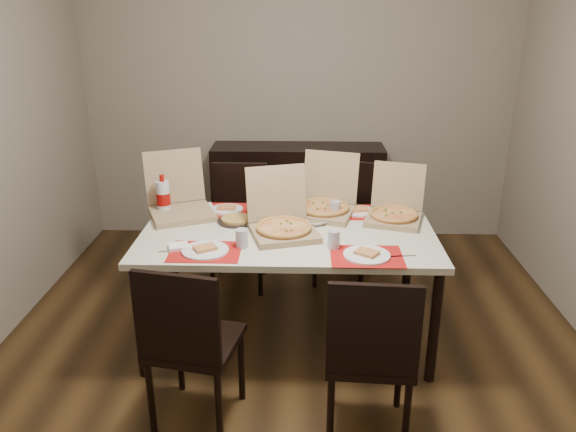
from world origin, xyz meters
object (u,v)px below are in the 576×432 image
object	(u,v)px
dining_table	(288,241)
chair_near_right	(370,351)
chair_far_left	(239,220)
dip_bowl	(316,222)
chair_far_right	(347,217)
soda_bottle	(163,198)
chair_near_left	(189,340)
sideboard	(298,195)
pizza_box_center	(282,224)

from	to	relation	value
dining_table	chair_near_right	distance (m)	1.02
chair_far_left	dip_bowl	bearing A→B (deg)	-49.66
chair_far_right	soda_bottle	size ratio (longest dim) A/B	3.41
chair_far_left	dip_bowl	distance (m)	0.93
chair_near_left	dip_bowl	xyz separation A→B (m)	(0.64, 0.97, 0.25)
chair_far_right	dip_bowl	xyz separation A→B (m)	(-0.26, -0.76, 0.25)
dining_table	chair_near_left	xyz separation A→B (m)	(-0.46, -0.85, -0.17)
chair_near_right	soda_bottle	distance (m)	1.76
chair_far_right	dip_bowl	world-z (taller)	chair_far_right
chair_near_right	chair_far_left	xyz separation A→B (m)	(-0.82, 1.72, 0.00)
chair_far_left	chair_far_right	bearing A→B (deg)	5.46
sideboard	chair_far_right	distance (m)	0.81
sideboard	chair_far_left	bearing A→B (deg)	-119.40
sideboard	pizza_box_center	bearing A→B (deg)	-92.53
chair_far_right	dip_bowl	size ratio (longest dim) A/B	7.27
chair_near_left	chair_far_right	distance (m)	1.95
sideboard	chair_near_left	bearing A→B (deg)	-101.65
chair_far_left	pizza_box_center	bearing A→B (deg)	-66.17
sideboard	soda_bottle	world-z (taller)	soda_bottle
dip_bowl	soda_bottle	xyz separation A→B (m)	(-1.00, 0.15, 0.10)
chair_near_right	pizza_box_center	distance (m)	1.04
chair_far_left	dip_bowl	xyz separation A→B (m)	(0.58, -0.68, 0.25)
chair_near_left	soda_bottle	distance (m)	1.23
chair_far_right	soda_bottle	xyz separation A→B (m)	(-1.27, -0.61, 0.35)
pizza_box_center	dip_bowl	size ratio (longest dim) A/B	3.97
chair_near_left	chair_far_right	world-z (taller)	same
dining_table	soda_bottle	distance (m)	0.89
sideboard	dip_bowl	bearing A→B (deg)	-84.74
dining_table	dip_bowl	size ratio (longest dim) A/B	14.07
chair_far_left	dip_bowl	world-z (taller)	chair_far_left
chair_near_left	pizza_box_center	world-z (taller)	pizza_box_center
sideboard	chair_far_right	bearing A→B (deg)	-60.60
soda_bottle	chair_near_right	bearing A→B (deg)	-43.58
pizza_box_center	soda_bottle	xyz separation A→B (m)	(-0.80, 0.31, 0.06)
dining_table	chair_near_right	world-z (taller)	chair_near_right
chair_far_right	dining_table	bearing A→B (deg)	-116.26
chair_near_right	chair_far_right	world-z (taller)	same
chair_near_left	pizza_box_center	xyz separation A→B (m)	(0.43, 0.81, 0.30)
chair_far_right	pizza_box_center	world-z (taller)	pizza_box_center
dining_table	chair_near_right	bearing A→B (deg)	-65.38
dining_table	pizza_box_center	distance (m)	0.13
dining_table	chair_far_left	bearing A→B (deg)	116.66
pizza_box_center	soda_bottle	distance (m)	0.86
chair_near_left	dining_table	bearing A→B (deg)	61.42
sideboard	pizza_box_center	world-z (taller)	pizza_box_center
dining_table	pizza_box_center	size ratio (longest dim) A/B	3.55
dip_bowl	chair_near_right	bearing A→B (deg)	-76.66
chair_near_left	soda_bottle	xyz separation A→B (m)	(-0.37, 1.12, 0.35)
dip_bowl	soda_bottle	bearing A→B (deg)	171.50
chair_near_left	soda_bottle	world-z (taller)	soda_bottle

